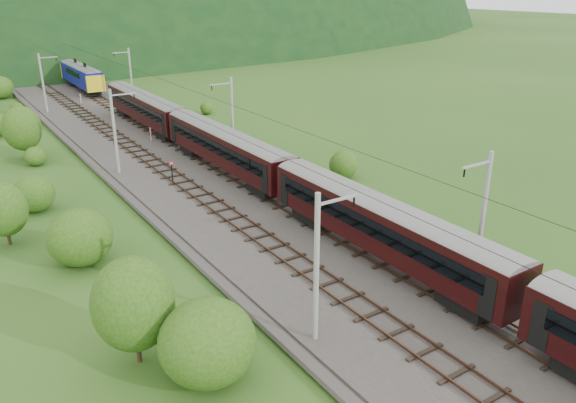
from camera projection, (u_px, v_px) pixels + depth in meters
ground at (402, 307)px, 32.15m from camera, size 600.00×600.00×0.00m
railbed at (303, 242)px, 39.87m from camera, size 14.00×220.00×0.30m
track_left at (274, 247)px, 38.57m from camera, size 2.40×220.00×0.27m
track_right at (330, 231)px, 41.02m from camera, size 2.40×220.00×0.27m
catenary_left at (115, 130)px, 52.25m from camera, size 2.54×192.28×8.00m
catenary_right at (232, 114)px, 58.51m from camera, size 2.54×192.28×8.00m
overhead_wires at (304, 148)px, 37.32m from camera, size 4.83×198.00×0.03m
train at (290, 173)px, 44.04m from camera, size 2.82×135.49×4.90m
hazard_post_near at (81, 99)px, 84.07m from camera, size 0.15×0.15×1.37m
hazard_post_far at (151, 134)px, 64.16m from camera, size 0.16×0.16×1.51m
signal at (172, 171)px, 50.58m from camera, size 0.22×0.22×1.99m
vegetation_left at (58, 213)px, 38.93m from camera, size 12.92×141.08×5.71m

